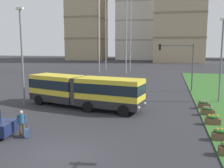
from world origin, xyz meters
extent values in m
plane|color=#2D2D33|center=(0.00, 0.00, 0.00)|extent=(260.00, 260.00, 0.00)
cube|color=yellow|center=(0.41, 10.02, 1.73)|extent=(6.36, 3.58, 2.55)
cube|color=#262628|center=(0.41, 10.02, 0.80)|extent=(6.39, 3.61, 0.70)
cube|color=#19232D|center=(0.41, 10.02, 2.15)|extent=(6.41, 3.63, 0.90)
cube|color=yellow|center=(-5.48, 11.55, 1.73)|extent=(5.72, 4.00, 2.55)
cube|color=#262628|center=(-5.48, 11.55, 0.80)|extent=(5.75, 4.02, 0.70)
cube|color=#19232D|center=(-5.48, 11.55, 2.15)|extent=(5.77, 4.05, 0.90)
cylinder|color=#383838|center=(-2.53, 10.59, 1.72)|extent=(2.40, 2.40, 2.45)
cylinder|color=black|center=(2.42, 10.91, 0.50)|extent=(1.03, 0.46, 1.00)
cylinder|color=black|center=(1.95, 8.46, 0.50)|extent=(1.03, 0.46, 1.00)
cylinder|color=black|center=(-0.92, 11.55, 0.50)|extent=(1.03, 0.46, 1.00)
cylinder|color=black|center=(-1.39, 9.09, 0.50)|extent=(1.03, 0.46, 1.00)
cylinder|color=black|center=(-6.32, 13.15, 0.50)|extent=(1.04, 0.58, 1.00)
cylinder|color=black|center=(-7.10, 10.77, 0.50)|extent=(1.04, 0.58, 1.00)
sphere|color=#F9EFC6|center=(3.55, 10.34, 0.80)|extent=(0.24, 0.24, 0.24)
sphere|color=#F9EFC6|center=(3.21, 8.57, 0.80)|extent=(0.24, 0.24, 0.24)
cylinder|color=black|center=(-5.10, 2.85, 0.32)|extent=(0.66, 0.29, 0.64)
cylinder|color=#4C4238|center=(-3.82, 2.25, 0.45)|extent=(0.16, 0.16, 0.90)
cylinder|color=#4C4238|center=(-3.65, 2.36, 0.45)|extent=(0.16, 0.16, 0.90)
cylinder|color=#23517A|center=(-3.73, 2.30, 1.20)|extent=(0.36, 0.36, 0.60)
sphere|color=tan|center=(-3.73, 2.30, 1.62)|extent=(0.24, 0.24, 0.24)
cylinder|color=#23517A|center=(-3.94, 2.18, 1.15)|extent=(0.10, 0.10, 0.55)
cylinder|color=#23517A|center=(-3.53, 2.43, 1.15)|extent=(0.10, 0.10, 0.55)
cube|color=#335693|center=(-3.28, 2.10, 0.31)|extent=(0.39, 0.43, 0.56)
cylinder|color=black|center=(-3.28, 2.10, 0.80)|extent=(0.03, 0.03, 0.40)
cube|color=brown|center=(8.92, 4.30, 0.30)|extent=(1.10, 0.56, 0.44)
ellipsoid|color=#2D6B28|center=(8.92, 4.30, 0.62)|extent=(0.99, 0.50, 0.28)
sphere|color=orange|center=(8.64, 4.30, 0.72)|extent=(0.20, 0.20, 0.20)
sphere|color=orange|center=(8.92, 4.38, 0.72)|extent=(0.20, 0.20, 0.20)
cube|color=brown|center=(8.92, 7.64, 0.30)|extent=(1.10, 0.56, 0.44)
ellipsoid|color=#2D6B28|center=(8.92, 7.64, 0.62)|extent=(0.99, 0.50, 0.28)
sphere|color=orange|center=(8.64, 7.64, 0.72)|extent=(0.20, 0.20, 0.20)
sphere|color=orange|center=(8.92, 7.72, 0.72)|extent=(0.20, 0.20, 0.20)
sphere|color=orange|center=(9.20, 7.58, 0.72)|extent=(0.20, 0.20, 0.20)
cube|color=brown|center=(8.92, 10.35, 0.30)|extent=(1.10, 0.56, 0.44)
ellipsoid|color=#2D6B28|center=(8.92, 10.35, 0.62)|extent=(0.99, 0.50, 0.28)
sphere|color=#D14C99|center=(8.64, 10.35, 0.72)|extent=(0.20, 0.20, 0.20)
sphere|color=#D14C99|center=(8.92, 10.43, 0.72)|extent=(0.20, 0.20, 0.20)
sphere|color=#D14C99|center=(9.20, 10.29, 0.72)|extent=(0.20, 0.20, 0.20)
cube|color=brown|center=(8.92, 12.82, 0.30)|extent=(1.10, 0.56, 0.44)
ellipsoid|color=#2D6B28|center=(8.92, 12.82, 0.62)|extent=(0.99, 0.50, 0.28)
sphere|color=#D14C99|center=(8.64, 12.82, 0.72)|extent=(0.20, 0.20, 0.20)
sphere|color=#D14C99|center=(8.92, 12.90, 0.72)|extent=(0.20, 0.20, 0.20)
sphere|color=#D14C99|center=(9.20, 12.76, 0.72)|extent=(0.20, 0.20, 0.20)
cylinder|color=#474C51|center=(8.52, 22.00, 3.07)|extent=(0.16, 0.16, 6.15)
cylinder|color=#474C51|center=(6.28, 22.00, 5.95)|extent=(4.49, 0.10, 0.10)
cube|color=black|center=(4.33, 22.00, 5.75)|extent=(0.28, 0.28, 0.80)
sphere|color=red|center=(4.33, 22.00, 6.00)|extent=(0.16, 0.16, 0.16)
sphere|color=yellow|center=(4.33, 22.00, 5.74)|extent=(0.16, 0.16, 0.16)
sphere|color=green|center=(4.33, 22.00, 5.48)|extent=(0.16, 0.16, 0.16)
cylinder|color=slate|center=(-8.50, 10.42, 4.67)|extent=(0.18, 0.18, 9.34)
cube|color=white|center=(-8.50, 10.42, 9.44)|extent=(0.70, 0.28, 0.20)
cylinder|color=slate|center=(10.82, 16.17, 4.24)|extent=(0.18, 0.18, 8.49)
cube|color=white|center=(10.82, 16.17, 8.59)|extent=(0.70, 0.28, 0.20)
cube|color=#85765B|center=(-30.00, 97.06, 9.01)|extent=(14.41, 17.83, 0.70)
cube|color=#85765B|center=(-30.00, 97.06, 17.68)|extent=(14.41, 17.83, 0.70)
cube|color=silver|center=(-8.60, 105.73, 20.22)|extent=(17.35, 19.24, 40.44)
cube|color=#A4A099|center=(-8.60, 105.73, 8.44)|extent=(17.55, 19.44, 0.70)
cube|color=#A4A099|center=(-8.60, 105.73, 16.53)|extent=(17.55, 19.44, 0.70)
cube|color=#A4A099|center=(-8.60, 105.73, 24.62)|extent=(17.55, 19.44, 0.70)
cube|color=#85765B|center=(8.69, 86.48, 8.80)|extent=(17.82, 14.51, 0.70)
cube|color=#85765B|center=(8.69, 86.48, 17.24)|extent=(17.82, 14.51, 0.70)
cylinder|color=gray|center=(-3.52, 48.41, 14.91)|extent=(0.24, 0.24, 29.82)
cylinder|color=gray|center=(-9.52, 48.41, 14.91)|extent=(0.24, 0.24, 29.82)
cylinder|color=gray|center=(-3.52, 42.41, 14.91)|extent=(0.24, 0.24, 29.82)
cylinder|color=gray|center=(-9.52, 42.41, 14.91)|extent=(0.24, 0.24, 29.82)
camera|label=1|loc=(5.59, -12.21, 5.89)|focal=41.07mm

